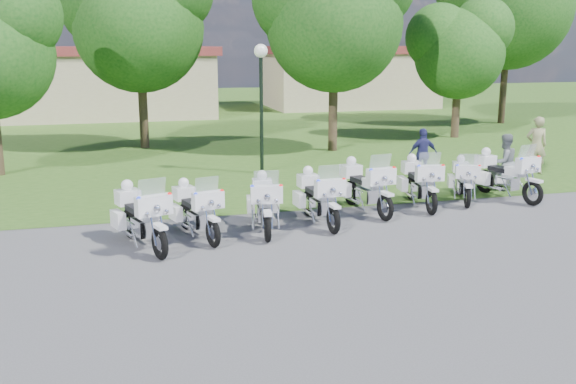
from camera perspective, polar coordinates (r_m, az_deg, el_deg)
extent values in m
plane|color=#4E4D52|center=(13.98, 4.95, -4.65)|extent=(100.00, 100.00, 0.00)
cube|color=#32581C|center=(40.01, -8.27, 6.80)|extent=(100.00, 48.00, 0.01)
torus|color=black|center=(13.14, -11.32, -4.49)|extent=(0.34, 0.69, 0.68)
torus|color=black|center=(14.70, -13.89, -2.74)|extent=(0.34, 0.69, 0.68)
cube|color=white|center=(13.02, -11.36, -3.01)|extent=(0.32, 0.48, 0.07)
cube|color=white|center=(13.15, -11.85, -1.17)|extent=(0.77, 0.46, 0.41)
cube|color=silver|center=(13.13, -12.02, 0.39)|extent=(0.58, 0.30, 0.38)
sphere|color=red|center=(13.17, -10.47, -0.22)|extent=(0.09, 0.09, 0.09)
sphere|color=#1426E5|center=(12.94, -13.13, -0.59)|extent=(0.09, 0.09, 0.09)
cube|color=silver|center=(13.90, -12.73, -3.06)|extent=(0.51, 0.65, 0.35)
cube|color=white|center=(13.58, -12.44, -1.86)|extent=(0.48, 0.61, 0.22)
cube|color=black|center=(14.09, -13.24, -1.45)|extent=(0.53, 0.71, 0.12)
cube|color=white|center=(14.61, -12.59, -2.06)|extent=(0.34, 0.56, 0.37)
cube|color=white|center=(14.42, -14.86, -2.39)|extent=(0.34, 0.56, 0.37)
cube|color=white|center=(14.58, -14.05, -0.44)|extent=(0.59, 0.54, 0.33)
sphere|color=white|center=(14.52, -14.11, 0.58)|extent=(0.27, 0.27, 0.27)
torus|color=black|center=(13.74, -6.68, -3.66)|extent=(0.29, 0.64, 0.63)
torus|color=black|center=(15.16, -9.12, -2.15)|extent=(0.29, 0.64, 0.63)
cube|color=white|center=(13.63, -6.68, -2.36)|extent=(0.27, 0.44, 0.07)
cube|color=white|center=(13.75, -7.12, -0.74)|extent=(0.71, 0.40, 0.38)
cube|color=silver|center=(13.73, -7.25, 0.64)|extent=(0.54, 0.25, 0.35)
sphere|color=red|center=(13.78, -5.90, 0.08)|extent=(0.08, 0.08, 0.08)
sphere|color=#1426E5|center=(13.55, -8.20, -0.21)|extent=(0.08, 0.08, 0.08)
cube|color=silver|center=(14.43, -8.00, -2.42)|extent=(0.45, 0.59, 0.32)
cube|color=white|center=(14.14, -7.69, -1.35)|extent=(0.42, 0.55, 0.21)
cube|color=black|center=(14.60, -8.47, -1.00)|extent=(0.46, 0.65, 0.11)
cube|color=white|center=(15.09, -7.96, -1.55)|extent=(0.29, 0.51, 0.34)
cube|color=white|center=(14.89, -9.95, -1.82)|extent=(0.29, 0.51, 0.34)
cube|color=white|center=(15.05, -9.24, -0.09)|extent=(0.53, 0.48, 0.30)
sphere|color=white|center=(15.00, -9.27, 0.82)|extent=(0.24, 0.24, 0.24)
torus|color=black|center=(14.01, -1.83, -3.19)|extent=(0.22, 0.66, 0.65)
torus|color=black|center=(15.61, -2.30, -1.51)|extent=(0.22, 0.66, 0.65)
cube|color=white|center=(13.90, -1.83, -1.87)|extent=(0.24, 0.45, 0.07)
cube|color=white|center=(14.05, -1.92, -0.19)|extent=(0.73, 0.34, 0.39)
cube|color=silver|center=(14.04, -1.95, 1.21)|extent=(0.56, 0.20, 0.37)
sphere|color=red|center=(13.98, -0.63, 0.52)|extent=(0.09, 0.09, 0.09)
sphere|color=#1426E5|center=(13.94, -3.18, 0.46)|extent=(0.09, 0.09, 0.09)
cube|color=silver|center=(14.80, -2.09, -1.85)|extent=(0.41, 0.59, 0.33)
cube|color=white|center=(14.49, -2.03, -0.78)|extent=(0.38, 0.55, 0.21)
cube|color=black|center=(15.00, -2.18, -0.38)|extent=(0.42, 0.65, 0.12)
cube|color=white|center=(15.45, -1.19, -1.02)|extent=(0.25, 0.53, 0.35)
cube|color=white|center=(15.41, -3.35, -1.07)|extent=(0.25, 0.53, 0.35)
cube|color=white|center=(15.50, -2.33, 0.57)|extent=(0.52, 0.45, 0.31)
sphere|color=white|center=(15.45, -2.33, 1.49)|extent=(0.25, 0.25, 0.25)
torus|color=black|center=(14.64, 4.06, -2.51)|extent=(0.17, 0.66, 0.65)
torus|color=black|center=(16.13, 1.80, -1.01)|extent=(0.17, 0.66, 0.65)
cube|color=white|center=(14.53, 4.11, -1.23)|extent=(0.20, 0.44, 0.07)
cube|color=white|center=(14.67, 3.77, 0.37)|extent=(0.72, 0.28, 0.39)
cube|color=silver|center=(14.65, 3.70, 1.72)|extent=(0.55, 0.15, 0.37)
sphere|color=red|center=(14.70, 4.99, 1.11)|extent=(0.09, 0.09, 0.09)
sphere|color=#1426E5|center=(14.46, 2.72, 0.95)|extent=(0.09, 0.09, 0.09)
cube|color=silver|center=(15.37, 2.85, -1.28)|extent=(0.37, 0.57, 0.33)
cube|color=white|center=(15.08, 3.19, -0.23)|extent=(0.34, 0.53, 0.22)
cube|color=black|center=(15.56, 2.48, 0.12)|extent=(0.37, 0.63, 0.12)
cube|color=white|center=(16.06, 2.97, -0.48)|extent=(0.21, 0.52, 0.35)
cube|color=white|center=(15.86, 1.00, -0.64)|extent=(0.21, 0.52, 0.35)
cube|color=white|center=(16.03, 1.78, 1.01)|extent=(0.49, 0.42, 0.31)
sphere|color=white|center=(15.98, 1.79, 1.90)|extent=(0.25, 0.25, 0.25)
torus|color=black|center=(15.84, 8.63, -1.37)|extent=(0.23, 0.69, 0.68)
torus|color=black|center=(17.28, 5.63, -0.08)|extent=(0.23, 0.69, 0.68)
cube|color=white|center=(15.74, 8.71, -0.14)|extent=(0.25, 0.47, 0.07)
cube|color=white|center=(15.87, 8.28, 1.37)|extent=(0.76, 0.35, 0.41)
cube|color=silver|center=(15.85, 8.20, 2.67)|extent=(0.58, 0.20, 0.38)
sphere|color=red|center=(15.95, 9.41, 2.10)|extent=(0.09, 0.09, 0.09)
sphere|color=#1426E5|center=(15.62, 7.40, 1.93)|extent=(0.09, 0.09, 0.09)
cube|color=silver|center=(16.54, 7.04, -0.27)|extent=(0.42, 0.61, 0.35)
cube|color=white|center=(16.26, 7.50, 0.77)|extent=(0.40, 0.57, 0.22)
cube|color=black|center=(16.73, 6.55, 1.06)|extent=(0.43, 0.67, 0.12)
cube|color=white|center=(17.26, 6.77, 0.47)|extent=(0.26, 0.55, 0.37)
cube|color=white|center=(16.97, 4.98, 0.29)|extent=(0.26, 0.55, 0.37)
cube|color=white|center=(17.19, 5.62, 1.89)|extent=(0.54, 0.47, 0.32)
sphere|color=white|center=(17.14, 5.64, 2.76)|extent=(0.26, 0.26, 0.26)
torus|color=black|center=(16.62, 12.64, -0.90)|extent=(0.21, 0.67, 0.66)
torus|color=black|center=(18.16, 10.85, 0.36)|extent=(0.21, 0.67, 0.66)
cube|color=white|center=(16.52, 12.72, 0.25)|extent=(0.23, 0.45, 0.07)
cube|color=white|center=(16.68, 12.49, 1.66)|extent=(0.74, 0.33, 0.39)
cube|color=silver|center=(16.67, 12.48, 2.86)|extent=(0.56, 0.19, 0.37)
sphere|color=red|center=(16.70, 13.61, 2.27)|extent=(0.09, 0.09, 0.09)
sphere|color=#1426E5|center=(16.48, 11.56, 2.23)|extent=(0.09, 0.09, 0.09)
cube|color=silver|center=(17.38, 11.70, 0.15)|extent=(0.40, 0.59, 0.34)
cube|color=white|center=(17.09, 12.01, 1.11)|extent=(0.38, 0.55, 0.22)
cube|color=black|center=(17.58, 11.44, 1.40)|extent=(0.41, 0.65, 0.12)
cube|color=white|center=(18.08, 11.91, 0.80)|extent=(0.24, 0.53, 0.36)
cube|color=white|center=(17.90, 10.12, 0.75)|extent=(0.24, 0.53, 0.36)
cube|color=white|center=(18.07, 10.90, 2.18)|extent=(0.52, 0.45, 0.32)
sphere|color=white|center=(18.03, 10.93, 2.98)|extent=(0.26, 0.26, 0.26)
torus|color=black|center=(17.54, 15.66, -0.45)|extent=(0.33, 0.60, 0.60)
torus|color=black|center=(19.00, 14.99, 0.60)|extent=(0.33, 0.60, 0.60)
cube|color=white|center=(17.45, 15.73, 0.53)|extent=(0.29, 0.42, 0.06)
cube|color=white|center=(17.60, 15.69, 1.73)|extent=(0.67, 0.44, 0.36)
cube|color=silver|center=(17.60, 15.73, 2.76)|extent=(0.50, 0.28, 0.33)
sphere|color=red|center=(17.57, 16.67, 2.21)|extent=(0.08, 0.08, 0.08)
sphere|color=#1426E5|center=(17.48, 14.83, 2.27)|extent=(0.08, 0.08, 0.08)
cube|color=silver|center=(18.26, 15.33, 0.44)|extent=(0.47, 0.58, 0.30)
cube|color=white|center=(17.99, 15.48, 1.26)|extent=(0.44, 0.54, 0.20)
cube|color=black|center=(18.46, 15.26, 1.50)|extent=(0.49, 0.62, 0.11)
cube|color=white|center=(18.88, 15.88, 0.94)|extent=(0.32, 0.49, 0.32)
cube|color=white|center=(18.80, 14.27, 0.99)|extent=(0.32, 0.49, 0.32)
cube|color=white|center=(18.92, 15.07, 2.17)|extent=(0.53, 0.49, 0.29)
sphere|color=white|center=(18.88, 15.11, 2.86)|extent=(0.23, 0.23, 0.23)
torus|color=black|center=(18.37, 20.91, -0.10)|extent=(0.29, 0.69, 0.68)
torus|color=black|center=(19.51, 17.10, 0.91)|extent=(0.29, 0.69, 0.68)
cube|color=white|center=(18.29, 21.05, 0.98)|extent=(0.28, 0.48, 0.07)
cube|color=white|center=(18.38, 20.55, 2.27)|extent=(0.77, 0.41, 0.41)
cube|color=silver|center=(18.36, 20.49, 3.40)|extent=(0.58, 0.25, 0.38)
sphere|color=red|center=(18.56, 21.40, 2.90)|extent=(0.09, 0.09, 0.09)
sphere|color=#1426E5|center=(18.07, 20.06, 2.76)|extent=(0.09, 0.09, 0.09)
cube|color=silver|center=(18.92, 18.93, 0.79)|extent=(0.47, 0.64, 0.35)
cube|color=white|center=(18.69, 19.55, 1.72)|extent=(0.44, 0.59, 0.22)
cube|color=black|center=(19.06, 18.33, 1.95)|extent=(0.48, 0.69, 0.12)
cube|color=white|center=(19.59, 18.07, 1.41)|extent=(0.30, 0.56, 0.37)
cube|color=white|center=(19.16, 16.81, 1.24)|extent=(0.30, 0.56, 0.37)
cube|color=white|center=(19.42, 17.15, 2.66)|extent=(0.57, 0.51, 0.33)
sphere|color=white|center=(19.38, 17.20, 3.43)|extent=(0.26, 0.26, 0.26)
cylinder|color=black|center=(21.23, -2.38, 6.79)|extent=(0.12, 0.12, 3.87)
sphere|color=white|center=(21.11, -2.43, 12.43)|extent=(0.44, 0.44, 0.44)
sphere|color=#154A14|center=(22.53, -23.06, 14.26)|extent=(2.89, 2.89, 2.89)
cylinder|color=#38281C|center=(27.29, -12.76, 7.56)|extent=(0.36, 0.36, 3.58)
sphere|color=#154A14|center=(27.19, -13.10, 14.07)|extent=(5.21, 5.21, 5.21)
sphere|color=#154A14|center=(27.62, -15.69, 15.94)|extent=(3.91, 3.91, 3.91)
cylinder|color=#38281C|center=(26.03, 4.03, 7.70)|extent=(0.36, 0.36, 3.68)
sphere|color=#154A14|center=(25.93, 4.14, 14.70)|extent=(5.35, 5.35, 5.35)
cylinder|color=#38281C|center=(30.76, 14.71, 7.28)|extent=(0.36, 0.36, 2.77)
sphere|color=#154A14|center=(30.63, 14.97, 11.74)|extent=(4.04, 4.04, 4.04)
sphere|color=#154A14|center=(30.48, 13.28, 13.25)|extent=(3.03, 3.03, 3.03)
sphere|color=#154A14|center=(30.90, 16.90, 13.74)|extent=(2.77, 2.77, 2.77)
cylinder|color=#38281C|center=(37.10, 18.64, 9.27)|extent=(0.36, 0.36, 4.50)
sphere|color=#154A14|center=(37.09, 19.09, 15.26)|extent=(6.55, 6.55, 6.55)
cube|color=tan|center=(40.62, -17.06, 9.01)|extent=(14.00, 8.00, 3.60)
cube|color=maroon|center=(40.55, -17.25, 11.90)|extent=(14.56, 8.32, 0.50)
cube|color=tan|center=(45.34, 5.34, 9.87)|extent=(11.00, 7.00, 3.60)
cube|color=maroon|center=(45.28, 5.39, 12.46)|extent=(11.44, 7.28, 0.50)
imported|color=#979266|center=(22.79, 21.20, 3.87)|extent=(0.80, 0.65, 1.91)
imported|color=gray|center=(19.88, 18.66, 2.50)|extent=(0.90, 0.74, 1.68)
imported|color=navy|center=(20.77, 11.90, 3.28)|extent=(0.98, 0.44, 1.64)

